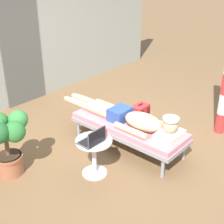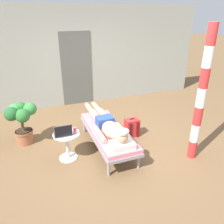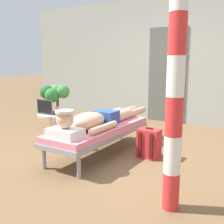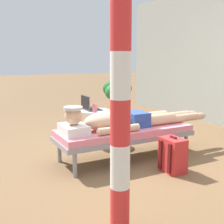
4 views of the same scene
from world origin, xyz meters
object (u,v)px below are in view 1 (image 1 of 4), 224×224
at_px(backpack, 140,116).
at_px(lounge_chair, 128,127).
at_px(side_table, 94,151).
at_px(laptop, 93,139).
at_px(drink_glass, 105,133).
at_px(person_reclining, 130,118).
at_px(potted_plant, 7,139).

bearing_deg(backpack, lounge_chair, -157.72).
relative_size(lounge_chair, backpack, 4.25).
bearing_deg(backpack, side_table, -167.04).
xyz_separation_m(laptop, drink_glass, (0.21, -0.01, 0.00)).
bearing_deg(person_reclining, laptop, -174.17).
bearing_deg(person_reclining, backpack, 24.64).
height_order(side_table, drink_glass, drink_glass).
relative_size(lounge_chair, side_table, 3.44).
height_order(lounge_chair, side_table, side_table).
xyz_separation_m(side_table, backpack, (1.46, 0.34, -0.16)).
bearing_deg(drink_glass, side_table, 159.12).
height_order(side_table, backpack, side_table).
bearing_deg(laptop, person_reclining, 5.83).
relative_size(side_table, laptop, 1.69).
height_order(lounge_chair, laptop, laptop).
bearing_deg(person_reclining, lounge_chair, 90.00).
relative_size(backpack, potted_plant, 0.48).
relative_size(lounge_chair, laptop, 5.81).
bearing_deg(lounge_chair, drink_glass, -169.14).
bearing_deg(potted_plant, side_table, -48.31).
xyz_separation_m(person_reclining, side_table, (-0.81, -0.04, -0.16)).
relative_size(side_table, drink_glass, 4.34).
relative_size(person_reclining, potted_plant, 2.46).
bearing_deg(potted_plant, laptop, -52.39).
height_order(lounge_chair, drink_glass, drink_glass).
bearing_deg(drink_glass, lounge_chair, 10.86).
bearing_deg(person_reclining, drink_glass, -171.83).
xyz_separation_m(lounge_chair, drink_glass, (-0.66, -0.13, 0.24)).
bearing_deg(drink_glass, laptop, 178.38).
bearing_deg(drink_glass, potted_plant, 135.07).
xyz_separation_m(lounge_chair, backpack, (0.65, 0.27, -0.15)).
bearing_deg(side_table, potted_plant, 131.69).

